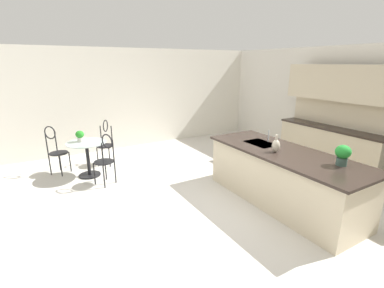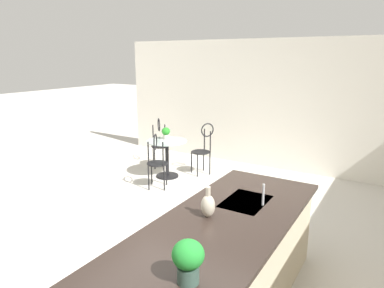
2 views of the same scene
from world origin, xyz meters
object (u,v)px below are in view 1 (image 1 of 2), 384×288
object	(u,v)px
potted_plant_on_table	(80,135)
vase_on_counter	(276,146)
chair_near_window	(105,157)
chair_by_island	(105,140)
bistro_table	(88,156)
potted_plant_counter_far	(343,154)
chair_toward_desk	(56,148)

from	to	relation	value
potted_plant_on_table	vase_on_counter	bearing A→B (deg)	41.29
vase_on_counter	chair_near_window	bearing A→B (deg)	-134.20
chair_by_island	potted_plant_on_table	world-z (taller)	chair_by_island
chair_near_window	chair_by_island	xyz separation A→B (m)	(-1.18, 0.28, 0.00)
chair_near_window	chair_by_island	world-z (taller)	same
vase_on_counter	chair_by_island	bearing A→B (deg)	-149.77
chair_near_window	bistro_table	bearing A→B (deg)	-160.39
chair_near_window	potted_plant_counter_far	world-z (taller)	potted_plant_counter_far
chair_near_window	potted_plant_on_table	distance (m)	0.85
bistro_table	chair_by_island	bearing A→B (deg)	137.71
chair_near_window	potted_plant_counter_far	distance (m)	4.06
chair_near_window	vase_on_counter	xyz separation A→B (m)	(2.18, 2.24, 0.46)
chair_near_window	potted_plant_counter_far	bearing A→B (deg)	40.09
bistro_table	potted_plant_counter_far	size ratio (longest dim) A/B	2.70
potted_plant_counter_far	potted_plant_on_table	bearing A→B (deg)	-142.65
potted_plant_on_table	chair_by_island	bearing A→B (deg)	127.00
chair_by_island	potted_plant_on_table	distance (m)	0.81
potted_plant_on_table	vase_on_counter	size ratio (longest dim) A/B	0.81
potted_plant_on_table	vase_on_counter	world-z (taller)	vase_on_counter
chair_toward_desk	potted_plant_counter_far	xyz separation A→B (m)	(4.21, 3.37, 0.52)
chair_by_island	potted_plant_on_table	bearing A→B (deg)	-53.00
chair_by_island	chair_toward_desk	xyz separation A→B (m)	(0.05, -1.06, 0.00)
potted_plant_counter_far	vase_on_counter	distance (m)	0.97
bistro_table	potted_plant_counter_far	world-z (taller)	potted_plant_counter_far
potted_plant_counter_far	chair_toward_desk	bearing A→B (deg)	-141.36
chair_toward_desk	vase_on_counter	xyz separation A→B (m)	(3.31, 3.01, 0.46)
chair_toward_desk	chair_near_window	bearing A→B (deg)	34.37
chair_toward_desk	potted_plant_on_table	size ratio (longest dim) A/B	4.44
bistro_table	chair_near_window	size ratio (longest dim) A/B	0.77
chair_by_island	vase_on_counter	world-z (taller)	vase_on_counter
bistro_table	chair_by_island	xyz separation A→B (m)	(-0.56, 0.51, 0.13)
bistro_table	chair_by_island	distance (m)	0.76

